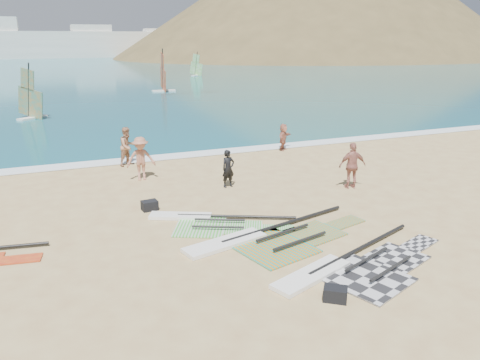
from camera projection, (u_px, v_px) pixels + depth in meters
name	position (u px, v px, depth m)	size (l,w,h in m)	color
ground	(258.00, 253.00, 13.76)	(300.00, 300.00, 0.00)	tan
sea	(63.00, 61.00, 130.59)	(300.00, 240.00, 0.06)	navy
surf_line	(162.00, 158.00, 24.65)	(300.00, 1.20, 0.04)	white
far_town	(3.00, 43.00, 139.50)	(160.00, 8.00, 12.00)	white
headland_main	(327.00, 56.00, 159.67)	(143.00, 143.00, 45.00)	brown
headland_minor	(390.00, 54.00, 181.22)	(70.00, 70.00, 28.00)	brown
rig_grey	(354.00, 267.00, 12.81)	(6.16, 3.65, 0.20)	#242427
rig_green	(208.00, 222.00, 15.97)	(4.78, 3.41, 0.20)	green
rig_orange	(269.00, 239.00, 14.62)	(6.56, 3.41, 0.21)	orange
gear_bag_near	(150.00, 205.00, 17.15)	(0.56, 0.41, 0.36)	black
gear_bag_far	(335.00, 294.00, 11.24)	(0.56, 0.39, 0.34)	black
person_wetsuit	(228.00, 169.00, 19.64)	(0.58, 0.38, 1.60)	black
beachgoer_left	(128.00, 146.00, 22.99)	(0.93, 0.73, 1.92)	tan
beachgoer_mid	(141.00, 159.00, 20.61)	(1.25, 0.72, 1.94)	#AC6C54
beachgoer_back	(352.00, 166.00, 19.46)	(1.14, 0.48, 1.95)	#A9675A
beachgoer_right	(283.00, 137.00, 26.18)	(1.39, 0.44, 1.50)	#BB7059
windsurfer_left	(30.00, 103.00, 36.10)	(2.24, 2.23, 4.33)	white
windsurfer_centre	(163.00, 80.00, 54.64)	(2.75, 3.33, 4.97)	white
windsurfer_right	(196.00, 69.00, 77.35)	(2.10, 2.14, 3.97)	white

